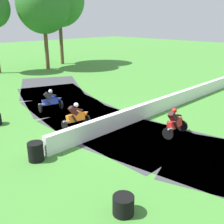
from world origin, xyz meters
TOP-DOWN VIEW (x-y plane):
  - ground_plane at (0.00, 0.00)m, footprint 120.00×120.00m
  - track_asphalt at (1.24, 0.00)m, footprint 9.71×31.14m
  - safety_barrier at (5.25, 0.01)m, footprint 19.13×0.35m
  - motorcycle_lead_blue at (-0.70, 5.18)m, footprint 1.73×1.10m
  - motorcycle_chase_orange at (-1.33, 1.65)m, footprint 1.71×0.88m
  - motorcycle_trailing_red at (1.68, -2.60)m, footprint 1.68×0.79m
  - tire_stack_mid_b at (-4.76, -0.06)m, footprint 0.65×0.65m
  - tire_stack_far at (-4.53, -4.83)m, footprint 0.66×0.66m
  - tree_far_right at (7.44, 18.78)m, footprint 5.95×5.95m

SIDE VIEW (x-z plane):
  - ground_plane at x=0.00m, z-range 0.00..0.00m
  - track_asphalt at x=1.24m, z-range 0.00..0.01m
  - tire_stack_far at x=-4.53m, z-range 0.00..0.60m
  - tire_stack_mid_b at x=-4.76m, z-range 0.00..0.80m
  - safety_barrier at x=5.25m, z-range 0.00..0.90m
  - motorcycle_lead_blue at x=-0.70m, z-range -0.08..1.34m
  - motorcycle_trailing_red at x=1.68m, z-range -0.06..1.36m
  - motorcycle_chase_orange at x=-1.33m, z-range -0.06..1.37m
  - tree_far_right at x=7.44m, z-range 1.98..12.24m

